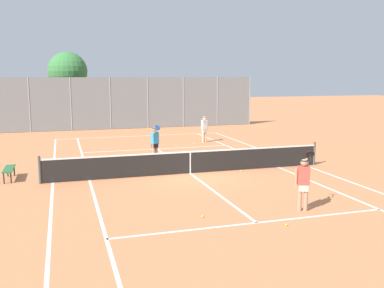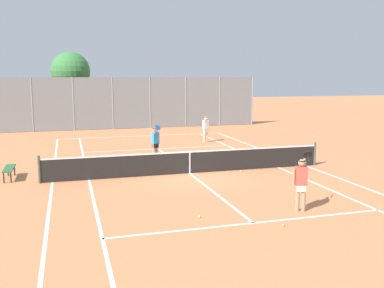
# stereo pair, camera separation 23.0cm
# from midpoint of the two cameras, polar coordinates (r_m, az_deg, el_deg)

# --- Properties ---
(ground_plane) EXTENTS (120.00, 120.00, 0.00)m
(ground_plane) POSITION_cam_midpoint_polar(r_m,az_deg,el_deg) (17.99, -0.61, -3.95)
(ground_plane) COLOR #CC7A4C
(court_line_markings) EXTENTS (11.10, 23.90, 0.01)m
(court_line_markings) POSITION_cam_midpoint_polar(r_m,az_deg,el_deg) (17.99, -0.61, -3.94)
(court_line_markings) COLOR silver
(court_line_markings) RESTS_ON ground
(tennis_net) EXTENTS (12.00, 0.10, 1.07)m
(tennis_net) POSITION_cam_midpoint_polar(r_m,az_deg,el_deg) (17.88, -0.61, -2.36)
(tennis_net) COLOR #474C47
(tennis_net) RESTS_ON ground
(player_near_side) EXTENTS (0.84, 0.69, 1.77)m
(player_near_side) POSITION_cam_midpoint_polar(r_m,az_deg,el_deg) (13.29, 14.15, -4.79)
(player_near_side) COLOR tan
(player_near_side) RESTS_ON ground
(player_far_left) EXTENTS (0.43, 0.90, 1.77)m
(player_far_left) POSITION_cam_midpoint_polar(r_m,az_deg,el_deg) (20.71, -5.27, 0.35)
(player_far_left) COLOR tan
(player_far_left) RESTS_ON ground
(player_far_right) EXTENTS (0.44, 0.54, 1.60)m
(player_far_right) POSITION_cam_midpoint_polar(r_m,az_deg,el_deg) (26.31, 1.41, 2.20)
(player_far_right) COLOR beige
(player_far_right) RESTS_ON ground
(loose_tennis_ball_0) EXTENTS (0.07, 0.07, 0.07)m
(loose_tennis_ball_0) POSITION_cam_midpoint_polar(r_m,az_deg,el_deg) (18.44, 6.19, -3.57)
(loose_tennis_ball_0) COLOR #D1DB33
(loose_tennis_ball_0) RESTS_ON ground
(loose_tennis_ball_1) EXTENTS (0.07, 0.07, 0.07)m
(loose_tennis_ball_1) POSITION_cam_midpoint_polar(r_m,az_deg,el_deg) (25.57, 0.08, 0.02)
(loose_tennis_ball_1) COLOR #D1DB33
(loose_tennis_ball_1) RESTS_ON ground
(loose_tennis_ball_2) EXTENTS (0.07, 0.07, 0.07)m
(loose_tennis_ball_2) POSITION_cam_midpoint_polar(r_m,az_deg,el_deg) (12.11, 11.94, -10.49)
(loose_tennis_ball_2) COLOR #D1DB33
(loose_tennis_ball_2) RESTS_ON ground
(loose_tennis_ball_3) EXTENTS (0.07, 0.07, 0.07)m
(loose_tennis_ball_3) POSITION_cam_midpoint_polar(r_m,az_deg,el_deg) (20.76, 0.71, -2.10)
(loose_tennis_ball_3) COLOR #D1DB33
(loose_tennis_ball_3) RESTS_ON ground
(loose_tennis_ball_4) EXTENTS (0.07, 0.07, 0.07)m
(loose_tennis_ball_4) POSITION_cam_midpoint_polar(r_m,az_deg,el_deg) (22.08, -5.52, -1.47)
(loose_tennis_ball_4) COLOR #D1DB33
(loose_tennis_ball_4) RESTS_ON ground
(loose_tennis_ball_5) EXTENTS (0.07, 0.07, 0.07)m
(loose_tennis_ball_5) POSITION_cam_midpoint_polar(r_m,az_deg,el_deg) (12.51, 0.87, -9.64)
(loose_tennis_ball_5) COLOR #D1DB33
(loose_tennis_ball_5) RESTS_ON ground
(courtside_bench) EXTENTS (0.36, 1.50, 0.47)m
(courtside_bench) POSITION_cam_midpoint_polar(r_m,az_deg,el_deg) (18.35, -23.56, -3.14)
(courtside_bench) COLOR #2D6638
(courtside_bench) RESTS_ON ground
(back_fence) EXTENTS (20.35, 0.08, 3.98)m
(back_fence) POSITION_cam_midpoint_polar(r_m,az_deg,el_deg) (33.47, -8.54, 5.43)
(back_fence) COLOR gray
(back_fence) RESTS_ON ground
(tree_behind_left) EXTENTS (3.10, 3.10, 5.98)m
(tree_behind_left) POSITION_cam_midpoint_polar(r_m,az_deg,el_deg) (36.14, -16.33, 9.14)
(tree_behind_left) COLOR brown
(tree_behind_left) RESTS_ON ground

